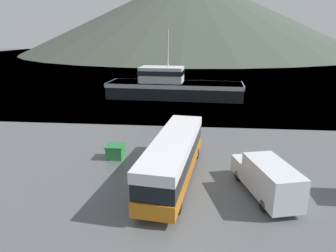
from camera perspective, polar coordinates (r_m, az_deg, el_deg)
name	(u,v)px	position (r m, az deg, el deg)	size (l,w,h in m)	color
water_surface	(196,55)	(152.53, 5.38, 13.27)	(240.00, 240.00, 0.00)	#475B6B
hill_backdrop	(190,14)	(183.47, 4.15, 20.59)	(184.41, 184.41, 42.58)	#3D473D
tour_bus	(174,156)	(21.13, 1.12, -5.71)	(3.97, 12.03, 3.15)	#B26614
delivery_van	(267,178)	(20.19, 18.28, -9.33)	(3.59, 6.69, 2.42)	silver
fishing_boat	(172,86)	(49.01, 0.83, 7.60)	(21.98, 7.30, 10.72)	black
storage_bin	(115,151)	(25.50, -10.01, -4.79)	(1.46, 1.45, 1.14)	#287F3D
small_boat	(124,88)	(56.11, -8.45, 7.16)	(2.58, 6.39, 0.95)	#19234C
mooring_bollard	(199,127)	(32.26, 5.96, -0.21)	(0.45, 0.45, 0.81)	black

